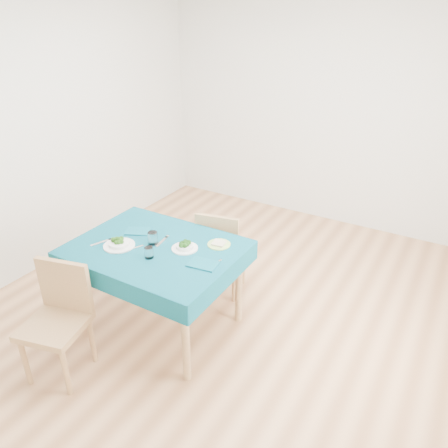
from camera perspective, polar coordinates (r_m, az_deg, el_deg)
The scene contains 16 objects.
room_shell at distance 3.33m, azimuth 0.00°, elevation 7.67°, with size 4.02×4.52×2.73m.
table at distance 3.63m, azimuth -8.54°, elevation -8.14°, with size 1.28×0.97×0.76m, color #084A5C.
chair_near at distance 3.30m, azimuth -21.54°, elevation -11.18°, with size 0.41×0.45×1.02m, color #A47B4D.
chair_far at distance 3.97m, azimuth -0.10°, elevation -2.74°, with size 0.38×0.42×0.96m, color #A47B4D.
bowl_near at distance 3.47m, azimuth -13.58°, elevation -2.31°, with size 0.24×0.24×0.07m, color white, non-canonical shape.
bowl_far at distance 3.35m, azimuth -5.16°, elevation -2.82°, with size 0.20×0.20×0.06m, color white, non-canonical shape.
fork_near at distance 3.57m, azimuth -15.74°, elevation -2.31°, with size 0.02×0.18×0.00m, color silver.
knife_near at distance 3.42m, azimuth -12.26°, elevation -3.29°, with size 0.02×0.23×0.00m, color silver.
fork_far at distance 3.49m, azimuth -8.09°, elevation -2.26°, with size 0.02×0.18×0.00m, color silver.
knife_far at distance 3.15m, azimuth -1.35°, elevation -5.39°, with size 0.01×0.19×0.00m, color silver.
napkin_near at distance 3.66m, azimuth -11.17°, elevation -0.94°, with size 0.20×0.14×0.01m, color #0C5466.
napkin_far at distance 3.16m, azimuth -2.76°, elevation -5.25°, with size 0.21×0.15×0.01m, color #0C5466.
tumbler_center at distance 3.44m, azimuth -9.28°, elevation -1.83°, with size 0.08×0.08×0.10m, color white.
tumbler_side at distance 3.27m, azimuth -9.78°, elevation -3.70°, with size 0.07×0.07×0.09m, color white.
side_plate at distance 3.40m, azimuth -0.66°, elevation -2.68°, with size 0.18×0.18×0.01m, color #A7D769.
bread_slice at distance 3.40m, azimuth -0.66°, elevation -2.51°, with size 0.10×0.10×0.01m, color beige.
Camera 1 is at (1.60, -2.70, 2.44)m, focal length 35.00 mm.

